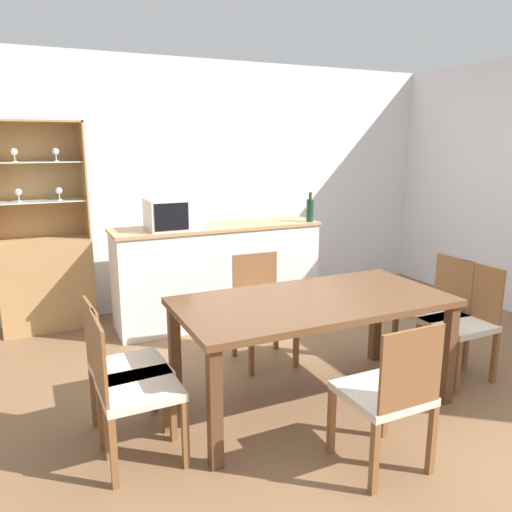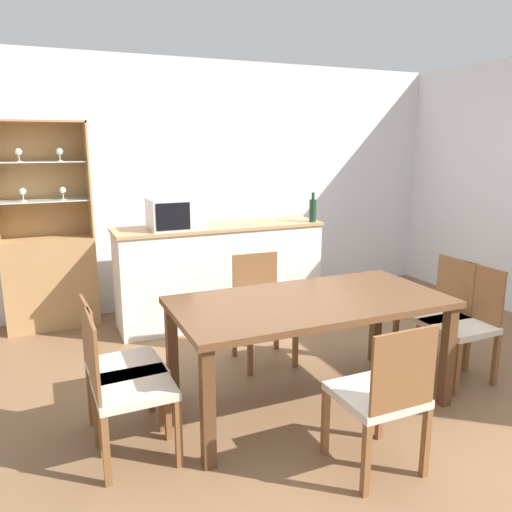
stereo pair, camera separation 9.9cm
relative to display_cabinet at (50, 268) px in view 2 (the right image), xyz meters
name	(u,v)px [view 2 (the right image)]	position (x,y,z in m)	size (l,w,h in m)	color
ground_plane	(359,406)	(1.81, -2.44, -0.57)	(18.00, 18.00, 0.00)	brown
wall_back	(223,185)	(1.81, 0.19, 0.70)	(6.80, 0.06, 2.55)	silver
kitchen_counter	(220,273)	(1.52, -0.49, -0.09)	(1.99, 0.53, 0.95)	white
display_cabinet	(50,268)	(0.00, 0.00, 0.00)	(0.81, 0.35, 1.91)	tan
dining_table	(310,311)	(1.52, -2.25, 0.08)	(1.77, 0.89, 0.73)	brown
dining_chair_head_far	(262,308)	(1.52, -1.49, -0.14)	(0.43, 0.43, 0.85)	beige
dining_chair_side_left_near	(126,387)	(0.31, -2.39, -0.14)	(0.42, 0.42, 0.85)	beige
dining_chair_side_left_far	(118,367)	(0.31, -2.12, -0.14)	(0.44, 0.44, 0.85)	beige
dining_chair_side_right_far	(437,313)	(2.72, -2.12, -0.14)	(0.43, 0.43, 0.85)	beige
dining_chair_head_near	(381,396)	(1.52, -3.02, -0.14)	(0.42, 0.42, 0.85)	beige
dining_chair_side_right_near	(463,324)	(2.72, -2.39, -0.14)	(0.43, 0.43, 0.85)	beige
microwave	(175,213)	(1.08, -0.52, 0.52)	(0.47, 0.38, 0.28)	silver
wine_bottle	(313,210)	(2.43, -0.67, 0.50)	(0.07, 0.07, 0.29)	#193D23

